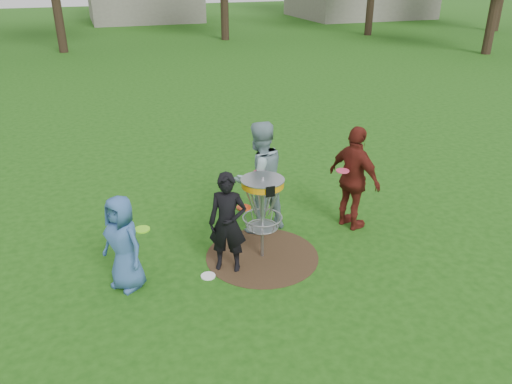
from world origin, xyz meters
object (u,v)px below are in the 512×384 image
object	(u,v)px
player_black	(228,223)
player_maroon	(354,179)
player_blue	(123,243)
player_grey	(259,178)
disc_golf_basket	(263,199)

from	to	relation	value
player_black	player_maroon	bearing A→B (deg)	40.18
player_blue	player_grey	distance (m)	2.56
player_blue	player_black	world-z (taller)	player_black
player_grey	player_maroon	world-z (taller)	player_grey
player_grey	player_blue	bearing A→B (deg)	6.30
disc_golf_basket	player_grey	bearing A→B (deg)	73.70
player_maroon	disc_golf_basket	size ratio (longest dim) A/B	1.33
player_blue	player_maroon	size ratio (longest dim) A/B	0.78
player_blue	player_grey	xyz separation A→B (m)	(2.36, 0.96, 0.26)
player_maroon	player_grey	bearing A→B (deg)	55.50
player_grey	player_maroon	distance (m)	1.63
player_blue	disc_golf_basket	size ratio (longest dim) A/B	1.03
player_blue	player_black	size ratio (longest dim) A/B	0.91
player_grey	disc_golf_basket	bearing A→B (deg)	57.77
player_blue	player_black	xyz separation A→B (m)	(1.51, -0.04, 0.07)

